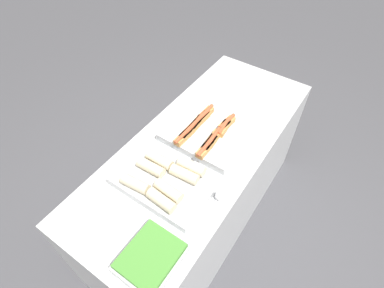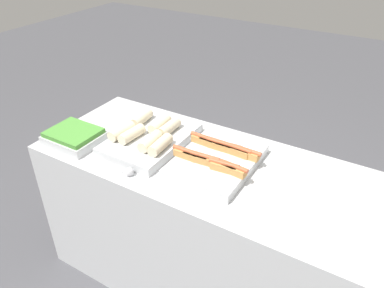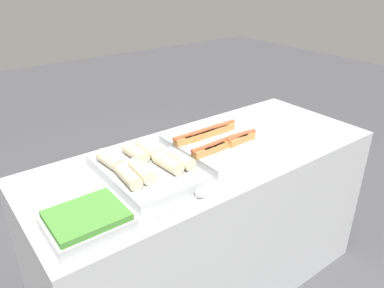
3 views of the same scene
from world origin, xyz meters
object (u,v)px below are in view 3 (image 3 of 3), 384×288
Objects in this scene: tray_side_front at (87,222)px; serving_spoon_near at (196,195)px; tray_hotdogs at (214,144)px; tray_wraps at (146,168)px.

serving_spoon_near is at bearing -11.05° from tray_side_front.
tray_hotdogs is 1.68× the size of tray_side_front.
tray_side_front is at bearing -164.90° from tray_hotdogs.
tray_hotdogs is 0.92× the size of tray_wraps.
tray_wraps is at bearing 102.85° from serving_spoon_near.
tray_hotdogs is at bearing 40.50° from serving_spoon_near.
tray_side_front is (-0.76, -0.21, -0.00)m from tray_hotdogs.
tray_wraps reaches higher than serving_spoon_near.
tray_hotdogs reaches higher than tray_side_front.
tray_wraps reaches higher than tray_hotdogs.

